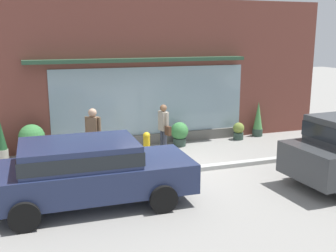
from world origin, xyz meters
The scene contains 12 objects.
ground_plane centered at (0.00, 0.00, 0.00)m, with size 60.00×60.00×0.00m, color gray.
curb_strip centered at (0.00, -0.20, 0.06)m, with size 14.00×0.24×0.12m, color #B2B2AD.
storefront centered at (0.01, 3.19, 2.40)m, with size 14.00×0.81×4.92m.
fire_hydrant centered at (-0.35, 1.00, 0.46)m, with size 0.39×0.35×0.93m.
pedestrian_with_handbag centered at (0.37, 1.55, 0.94)m, with size 0.27×0.67×1.62m.
pedestrian_passerby centered at (-1.93, 0.89, 1.03)m, with size 0.41×0.33×1.75m.
parked_car_navy centered at (-2.47, -1.54, 0.84)m, with size 4.55×2.10×1.46m.
potted_plant_by_entrance centered at (-4.42, 2.58, 0.58)m, with size 0.33×0.33×1.21m.
potted_plant_trailing_edge centered at (-3.55, 2.56, 0.60)m, with size 0.79×0.79×1.07m.
potted_plant_corner_tall centered at (1.22, 2.41, 0.45)m, with size 0.60×0.60×0.83m.
potted_plant_low_front centered at (3.56, 2.54, 0.32)m, with size 0.40×0.40×0.62m.
potted_plant_window_center centered at (4.50, 2.77, 0.63)m, with size 0.38×0.38×1.30m.
Camera 1 is at (-3.57, -10.20, 3.73)m, focal length 43.55 mm.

